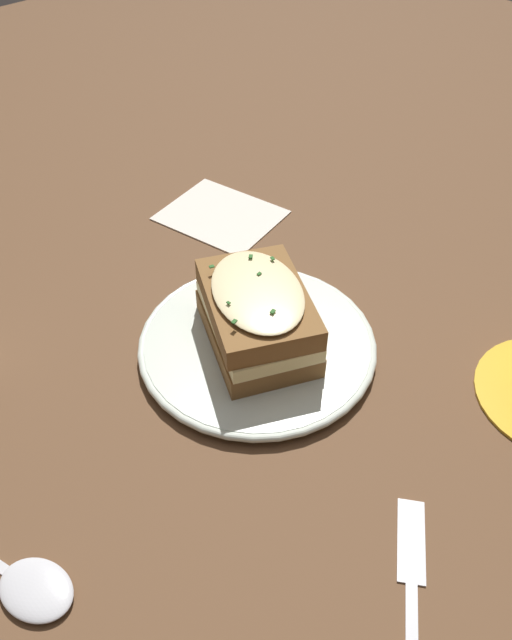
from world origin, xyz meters
TOP-DOWN VIEW (x-y plane):
  - ground_plane at (0.00, 0.00)m, footprint 2.40×2.40m
  - dinner_plate at (-0.01, -0.00)m, footprint 0.25×0.25m
  - sandwich at (-0.01, -0.00)m, footprint 0.16×0.15m
  - fork at (0.25, -0.08)m, footprint 0.13×0.16m
  - spoon at (0.05, -0.30)m, footprint 0.18×0.08m
  - napkin at (-0.22, 0.13)m, footprint 0.17×0.15m

SIDE VIEW (x-z plane):
  - ground_plane at x=0.00m, z-range 0.00..0.00m
  - fork at x=0.25m, z-range 0.00..0.00m
  - napkin at x=-0.22m, z-range 0.00..0.00m
  - spoon at x=0.05m, z-range 0.00..0.01m
  - dinner_plate at x=-0.01m, z-range 0.00..0.02m
  - sandwich at x=-0.01m, z-range 0.01..0.09m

